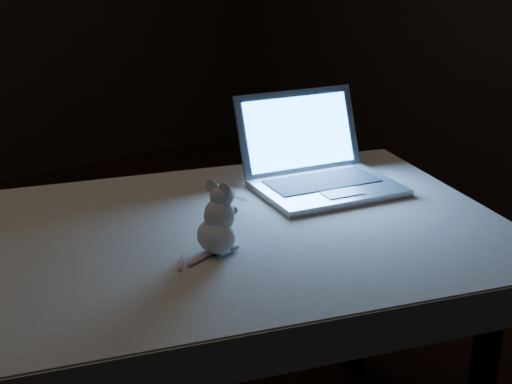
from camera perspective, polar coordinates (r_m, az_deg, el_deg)
table at (r=2.07m, az=-2.85°, el=-12.71°), size 1.59×1.26×0.74m
tablecloth at (r=1.92m, az=-0.86°, el=-4.18°), size 1.68×1.31×0.10m
laptop at (r=2.12m, az=5.65°, el=3.46°), size 0.46×0.42×0.27m
plush_mouse at (r=1.73m, az=-3.11°, el=-2.04°), size 0.16×0.16×0.17m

